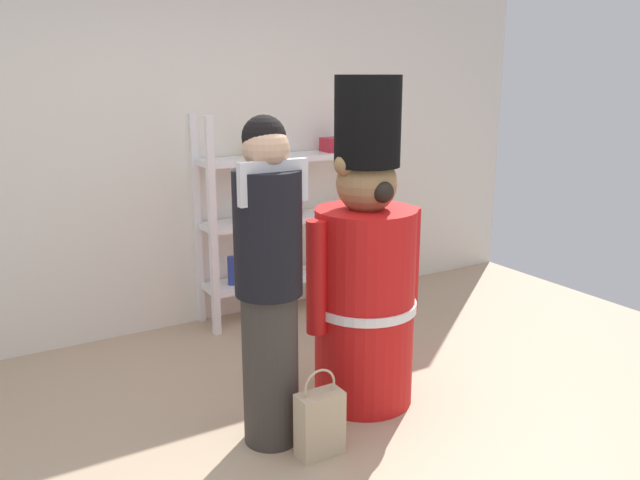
% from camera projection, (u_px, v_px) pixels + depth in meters
% --- Properties ---
extents(ground_plane, '(6.40, 6.40, 0.00)m').
position_uv_depth(ground_plane, '(328.00, 469.00, 3.14)').
color(ground_plane, tan).
extents(back_wall, '(6.40, 0.12, 2.60)m').
position_uv_depth(back_wall, '(164.00, 149.00, 4.64)').
color(back_wall, silver).
rests_on(back_wall, ground_plane).
extents(merchandise_shelf, '(1.54, 0.35, 1.54)m').
position_uv_depth(merchandise_shelf, '(298.00, 214.00, 5.07)').
color(merchandise_shelf, white).
rests_on(merchandise_shelf, ground_plane).
extents(teddy_bear_guard, '(0.73, 0.58, 1.81)m').
position_uv_depth(teddy_bear_guard, '(365.00, 274.00, 3.63)').
color(teddy_bear_guard, red).
rests_on(teddy_bear_guard, ground_plane).
extents(person_shopper, '(0.34, 0.33, 1.64)m').
position_uv_depth(person_shopper, '(269.00, 279.00, 3.19)').
color(person_shopper, '#38332D').
rests_on(person_shopper, ground_plane).
extents(shopping_bag, '(0.23, 0.12, 0.46)m').
position_uv_depth(shopping_bag, '(320.00, 423.00, 3.22)').
color(shopping_bag, '#C1AD89').
rests_on(shopping_bag, ground_plane).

